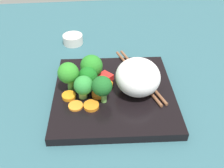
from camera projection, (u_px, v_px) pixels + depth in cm
name	position (u px, v px, depth cm)	size (l,w,h in cm)	color
ground_plane	(114.00, 100.00, 53.38)	(110.00, 110.00, 2.00)	#2E5963
square_plate	(114.00, 94.00, 52.19)	(24.32, 24.32, 1.76)	black
rice_mound	(138.00, 77.00, 49.27)	(9.12, 8.81, 7.16)	white
broccoli_floret_0	(88.00, 77.00, 50.75)	(3.93, 3.93, 4.84)	#7AB45E
broccoli_floret_1	(102.00, 87.00, 47.06)	(3.92, 3.92, 5.63)	#6AA94B
broccoli_floret_2	(83.00, 86.00, 48.05)	(3.76, 3.76, 5.08)	#82B54F
broccoli_floret_3	(68.00, 73.00, 49.12)	(4.19, 4.19, 6.52)	#54A03E
broccoli_floret_4	(91.00, 66.00, 52.51)	(4.72, 4.72, 5.83)	#5AA13B
carrot_slice_0	(108.00, 85.00, 52.53)	(2.08, 2.08, 0.73)	orange
carrot_slice_1	(69.00, 96.00, 49.67)	(2.70, 2.70, 0.79)	orange
carrot_slice_2	(91.00, 106.00, 47.64)	(2.96, 2.96, 0.65)	orange
carrot_slice_3	(98.00, 94.00, 50.16)	(2.60, 2.60, 0.68)	orange
carrot_slice_4	(76.00, 106.00, 47.79)	(2.79, 2.79, 0.42)	orange
pepper_chunk_0	(75.00, 79.00, 52.90)	(2.67, 2.38, 2.06)	red
pepper_chunk_2	(105.00, 78.00, 53.93)	(2.80, 2.72, 1.30)	red
chopstick_pair	(139.00, 75.00, 55.17)	(20.39, 7.82, 0.64)	brown
sauce_cup	(73.00, 39.00, 69.28)	(5.38, 5.38, 2.52)	silver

